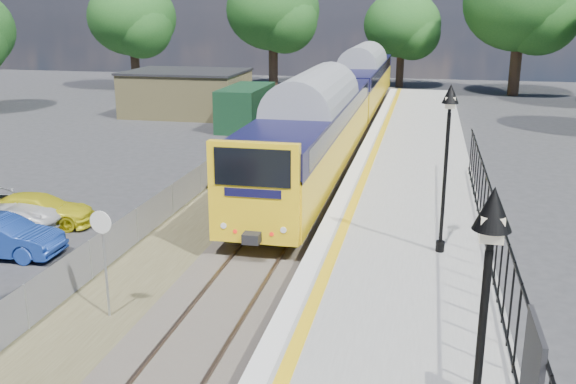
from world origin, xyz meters
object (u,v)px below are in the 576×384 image
(speed_sign, at_px, (103,246))
(car_blue, at_px, (1,237))
(victorian_lamp_north, at_px, (448,130))
(car_yellow, at_px, (39,210))
(train, at_px, (345,97))
(victorian_lamp_south, at_px, (486,287))

(speed_sign, height_order, car_blue, speed_sign)
(victorian_lamp_north, relative_size, car_yellow, 1.18)
(victorian_lamp_north, xyz_separation_m, train, (-5.30, 20.36, -1.96))
(car_blue, bearing_deg, speed_sign, -123.11)
(train, bearing_deg, victorian_lamp_south, -79.73)
(victorian_lamp_north, relative_size, train, 0.11)
(speed_sign, xyz_separation_m, car_blue, (-5.18, 3.13, -1.28))
(victorian_lamp_south, height_order, speed_sign, victorian_lamp_south)
(victorian_lamp_south, relative_size, victorian_lamp_north, 1.00)
(victorian_lamp_south, height_order, train, victorian_lamp_south)
(train, relative_size, car_yellow, 10.45)
(train, distance_m, car_blue, 22.70)
(train, height_order, speed_sign, train)
(car_blue, bearing_deg, car_yellow, 8.43)
(victorian_lamp_south, distance_m, speed_sign, 10.40)
(victorian_lamp_south, distance_m, car_yellow, 18.65)
(victorian_lamp_south, xyz_separation_m, victorian_lamp_north, (-0.20, 10.00, 0.00))
(victorian_lamp_north, bearing_deg, speed_sign, -153.30)
(victorian_lamp_south, distance_m, train, 30.92)
(speed_sign, bearing_deg, train, 88.53)
(victorian_lamp_north, bearing_deg, car_yellow, 171.98)
(train, xyz_separation_m, car_blue, (-7.83, -21.24, -1.72))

